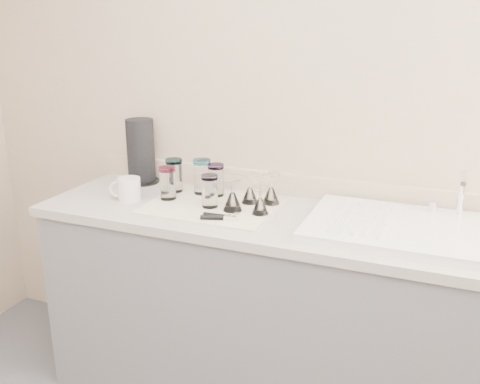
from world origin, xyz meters
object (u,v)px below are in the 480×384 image
at_px(goblet_back_right, 271,193).
at_px(tumbler_purple, 216,180).
at_px(tumbler_cyan, 202,176).
at_px(tumbler_lavender, 210,191).
at_px(can_opener, 220,217).
at_px(white_mug, 128,189).
at_px(tumbler_magenta, 168,183).
at_px(tumbler_teal, 174,175).
at_px(goblet_back_left, 250,193).
at_px(goblet_front_right, 260,204).
at_px(goblet_front_left, 233,199).
at_px(sink_unit, 418,230).
at_px(paper_towel_roll, 141,152).

bearing_deg(goblet_back_right, tumbler_purple, 177.43).
bearing_deg(tumbler_cyan, tumbler_lavender, -54.28).
relative_size(tumbler_purple, can_opener, 0.96).
bearing_deg(white_mug, tumbler_magenta, 20.66).
xyz_separation_m(tumbler_teal, goblet_back_left, (0.38, -0.02, -0.03)).
bearing_deg(tumbler_magenta, white_mug, -159.34).
relative_size(tumbler_magenta, goblet_back_right, 1.09).
bearing_deg(tumbler_magenta, can_opener, -24.88).
bearing_deg(tumbler_cyan, tumbler_purple, -5.03).
height_order(tumbler_cyan, goblet_front_right, tumbler_cyan).
distance_m(goblet_front_left, goblet_front_right, 0.12).
bearing_deg(tumbler_teal, sink_unit, -5.72).
distance_m(goblet_back_right, paper_towel_roll, 0.72).
height_order(tumbler_cyan, goblet_front_left, tumbler_cyan).
xyz_separation_m(can_opener, paper_towel_roll, (-0.59, 0.35, 0.14)).
distance_m(tumbler_teal, tumbler_purple, 0.21).
bearing_deg(goblet_back_left, can_opener, -98.28).
bearing_deg(goblet_back_right, tumbler_teal, -179.56).
bearing_deg(tumbler_purple, sink_unit, -8.02).
bearing_deg(goblet_back_right, goblet_back_left, -163.95).
relative_size(tumbler_teal, tumbler_purple, 1.06).
relative_size(tumbler_magenta, white_mug, 0.97).
bearing_deg(goblet_front_right, tumbler_magenta, 176.38).
bearing_deg(goblet_back_left, goblet_back_right, 16.05).
bearing_deg(tumbler_lavender, goblet_back_right, 31.89).
relative_size(sink_unit, goblet_back_left, 6.29).
bearing_deg(white_mug, paper_towel_roll, 109.87).
bearing_deg(goblet_front_right, paper_towel_roll, 162.03).
bearing_deg(sink_unit, goblet_front_left, -177.49).
bearing_deg(tumbler_cyan, goblet_back_left, -9.87).
xyz_separation_m(white_mug, paper_towel_roll, (-0.10, 0.26, 0.10)).
distance_m(tumbler_purple, goblet_front_right, 0.31).
bearing_deg(goblet_front_left, tumbler_teal, 158.09).
relative_size(sink_unit, goblet_front_right, 6.53).
xyz_separation_m(sink_unit, tumbler_teal, (-1.10, 0.11, 0.07)).
xyz_separation_m(tumbler_cyan, goblet_back_right, (0.34, -0.02, -0.04)).
bearing_deg(goblet_front_left, tumbler_purple, 133.23).
xyz_separation_m(tumbler_purple, goblet_front_left, (0.15, -0.16, -0.03)).
height_order(tumbler_magenta, goblet_back_left, tumbler_magenta).
height_order(sink_unit, tumbler_purple, sink_unit).
bearing_deg(tumbler_purple, tumbler_magenta, -144.89).
xyz_separation_m(sink_unit, white_mug, (-1.24, -0.06, 0.03)).
bearing_deg(white_mug, tumbler_cyan, 35.61).
height_order(tumbler_cyan, goblet_back_right, tumbler_cyan).
relative_size(goblet_back_right, paper_towel_roll, 0.43).
height_order(goblet_back_left, can_opener, goblet_back_left).
relative_size(tumbler_purple, paper_towel_roll, 0.46).
relative_size(sink_unit, white_mug, 5.38).
height_order(tumbler_teal, goblet_front_right, tumbler_teal).
height_order(tumbler_purple, goblet_back_left, tumbler_purple).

